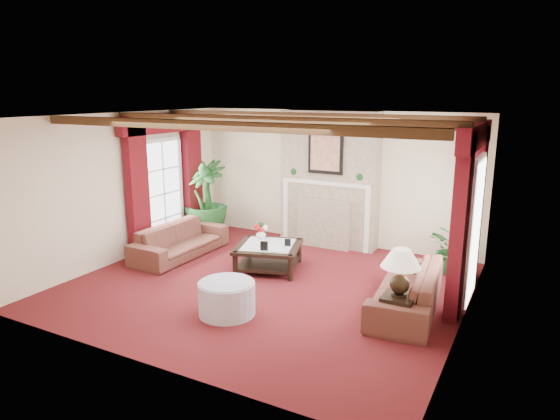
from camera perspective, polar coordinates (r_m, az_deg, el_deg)
The scene contains 23 objects.
floor at distance 8.18m, azimuth -1.52°, elevation -8.56°, with size 6.00×6.00×0.00m, color #500E19.
ceiling at distance 7.60m, azimuth -1.64°, elevation 10.68°, with size 6.00×6.00×0.00m, color white.
back_wall at distance 10.22m, azimuth 6.09°, elevation 3.68°, with size 6.00×0.02×2.70m, color beige.
left_wall at distance 9.60m, azimuth -17.36°, elevation 2.52°, with size 0.02×5.50×2.70m, color beige.
right_wall at distance 6.85m, azimuth 20.80°, elevation -1.93°, with size 0.02×5.50×2.70m, color beige.
ceiling_beams at distance 7.60m, azimuth -1.64°, elevation 10.23°, with size 6.00×3.00×0.12m, color #362111, non-canonical shape.
fireplace at distance 9.89m, azimuth 5.84°, elevation 11.24°, with size 2.00×0.52×2.70m, color tan, non-canonical shape.
french_door_left at distance 10.19m, azimuth -13.54°, elevation 7.79°, with size 0.10×1.10×2.16m, color white, non-canonical shape.
french_door_right at distance 7.69m, azimuth 22.07°, elevation 5.49°, with size 0.10×1.10×2.16m, color white, non-canonical shape.
curtains_left at distance 10.09m, azimuth -13.19°, elevation 10.15°, with size 0.20×2.40×2.55m, color #4F0A0E, non-canonical shape.
curtains_right at distance 7.66m, azimuth 21.52°, elevation 8.67°, with size 0.20×2.40×2.55m, color #4F0A0E, non-canonical shape.
sofa_left at distance 9.64m, azimuth -11.37°, elevation -2.86°, with size 0.63×2.08×0.81m, color #3F1117.
sofa_right at distance 7.42m, azimuth 14.32°, elevation -7.91°, with size 0.84×2.18×0.83m, color #3F1117.
potted_palm at distance 10.84m, azimuth -8.45°, elevation -0.64°, with size 1.01×1.69×0.92m, color black.
small_plant at distance 9.05m, azimuth 19.19°, elevation -4.90°, with size 1.14×1.15×0.67m, color black.
coffee_table at distance 8.81m, azimuth -1.33°, elevation -5.40°, with size 1.08×1.08×0.44m, color black, non-canonical shape.
side_table at distance 6.82m, azimuth 13.33°, elevation -11.38°, with size 0.41×0.41×0.48m, color black, non-canonical shape.
ottoman at distance 7.13m, azimuth -6.11°, elevation -10.01°, with size 0.80×0.80×0.47m, color #9D98AC.
table_lamp at distance 6.60m, azimuth 13.59°, elevation -6.90°, with size 0.51×0.51×0.65m, color black, non-canonical shape.
flower_vase at distance 9.10m, azimuth -2.18°, elevation -2.75°, with size 0.20×0.21×0.18m, color silver.
book at distance 8.39m, azimuth -1.09°, elevation -3.78°, with size 0.17×0.14×0.28m, color black.
photo_frame_a at distance 8.39m, azimuth -1.83°, elevation -4.15°, with size 0.13×0.02×0.17m, color black, non-canonical shape.
photo_frame_b at distance 8.63m, azimuth 0.88°, elevation -3.76°, with size 0.11×0.02×0.14m, color black, non-canonical shape.
Camera 1 is at (3.76, -6.59, 3.05)m, focal length 32.00 mm.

